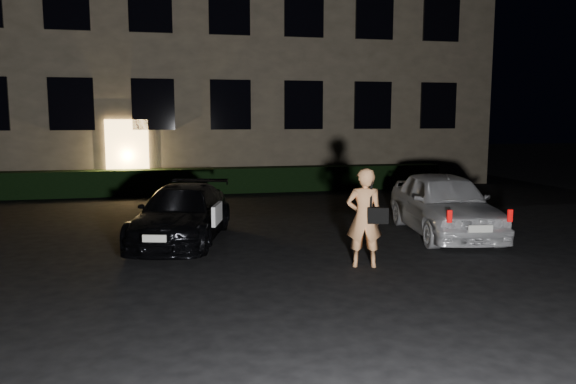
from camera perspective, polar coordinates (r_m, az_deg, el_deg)
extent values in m
plane|color=black|center=(9.28, 2.06, -8.54)|extent=(80.00, 80.00, 0.00)
cube|color=brown|center=(23.98, -7.08, 15.77)|extent=(20.00, 8.00, 12.00)
cube|color=#F8BE65|center=(19.66, -15.99, 3.45)|extent=(1.40, 0.10, 2.50)
cube|color=black|center=(19.81, -21.14, 8.33)|extent=(1.40, 0.10, 1.70)
cube|color=black|center=(19.58, -13.52, 8.64)|extent=(1.40, 0.10, 1.70)
cube|color=black|center=(19.70, -5.85, 8.81)|extent=(1.40, 0.10, 1.70)
cube|color=black|center=(20.16, 1.60, 8.82)|extent=(1.40, 0.10, 1.70)
cube|color=black|center=(20.93, 8.60, 8.69)|extent=(1.40, 0.10, 1.70)
cube|color=black|center=(21.99, 15.02, 8.46)|extent=(1.40, 0.10, 1.70)
cube|color=black|center=(20.13, -21.60, 17.47)|extent=(1.40, 0.10, 1.70)
cube|color=black|center=(19.91, -13.82, 17.89)|extent=(1.40, 0.10, 1.70)
cube|color=black|center=(20.03, -5.98, 18.00)|extent=(1.40, 0.10, 1.70)
cube|color=black|center=(20.48, 1.63, 17.80)|extent=(1.40, 0.10, 1.70)
cube|color=black|center=(21.24, 8.78, 17.35)|extent=(1.40, 0.10, 1.70)
cube|color=black|center=(22.28, 15.32, 16.71)|extent=(1.40, 0.10, 1.70)
cube|color=black|center=(19.38, -5.61, 1.20)|extent=(15.00, 0.70, 0.85)
imported|color=black|center=(11.93, -10.71, -2.20)|extent=(2.57, 4.24, 1.15)
cube|color=white|center=(11.02, -7.22, -2.21)|extent=(0.28, 0.81, 0.38)
cube|color=silver|center=(9.99, -13.41, -4.61)|extent=(0.41, 0.14, 0.13)
imported|color=silver|center=(12.83, 15.58, -1.13)|extent=(2.22, 4.27, 1.39)
cube|color=red|center=(10.82, 16.09, -2.39)|extent=(0.09, 0.06, 0.23)
cube|color=red|center=(11.26, 21.63, -2.25)|extent=(0.09, 0.06, 0.23)
cube|color=silver|center=(11.02, 18.97, -3.55)|extent=(0.46, 0.11, 0.14)
imported|color=#E99C61|center=(9.76, 7.75, -2.60)|extent=(0.71, 0.55, 1.72)
cube|color=black|center=(9.66, 9.10, -2.35)|extent=(0.38, 0.23, 0.27)
cube|color=black|center=(9.62, 8.43, -0.03)|extent=(0.05, 0.06, 0.54)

